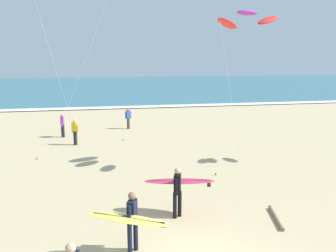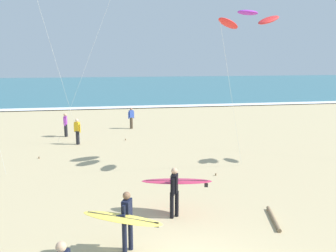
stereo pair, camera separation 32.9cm
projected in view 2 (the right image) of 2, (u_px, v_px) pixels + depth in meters
ocean_water at (117, 86)px, 65.15m from camera, size 160.00×60.00×0.08m
shoreline_foam at (125, 107)px, 36.44m from camera, size 160.00×1.75×0.01m
surfer_trailing at (125, 218)px, 9.08m from camera, size 2.19×1.30×1.71m
surfer_third at (175, 185)px, 11.41m from camera, size 2.44×1.36×1.71m
kite_arc_violet_low at (248, 19)px, 15.55m from camera, size 3.05×3.05×7.29m
bystander_blue_top at (131, 118)px, 25.61m from camera, size 0.46×0.30×1.59m
bystander_purple_top at (66, 125)px, 22.98m from camera, size 0.22×0.50×1.59m
bystander_yellow_top at (77, 131)px, 20.91m from camera, size 0.42×0.33×1.59m
driftwood_log at (273, 218)px, 11.19m from camera, size 0.53×1.64×0.12m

